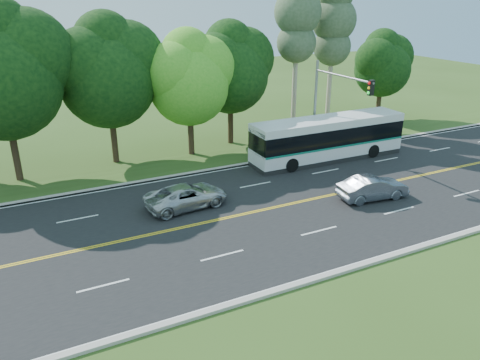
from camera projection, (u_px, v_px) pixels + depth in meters
name	position (u px, v px, depth m)	size (l,w,h in m)	color
ground	(291.00, 204.00, 27.33)	(120.00, 120.00, 0.00)	#314C19
road	(291.00, 204.00, 27.32)	(60.00, 14.00, 0.02)	black
curb_north	(237.00, 165.00, 33.25)	(60.00, 0.30, 0.15)	#ABA49B
curb_south	(375.00, 261.00, 21.35)	(60.00, 0.30, 0.15)	#ABA49B
grass_verge	(227.00, 158.00, 34.80)	(60.00, 4.00, 0.10)	#314C19
lane_markings	(290.00, 204.00, 27.28)	(57.60, 13.82, 0.00)	gold
tree_row	(140.00, 66.00, 32.79)	(44.70, 9.10, 13.84)	black
bougainvillea_hedge	(314.00, 140.00, 36.80)	(9.50, 2.25, 1.50)	#A30D1A
traffic_signal	(331.00, 97.00, 32.76)	(0.42, 6.10, 7.00)	gray
transit_bus	(328.00, 139.00, 34.15)	(11.87, 2.72, 3.10)	silver
sedan	(373.00, 188.00, 27.74)	(1.48, 4.23, 1.39)	slate
suv	(187.00, 196.00, 26.70)	(2.20, 4.77, 1.33)	silver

